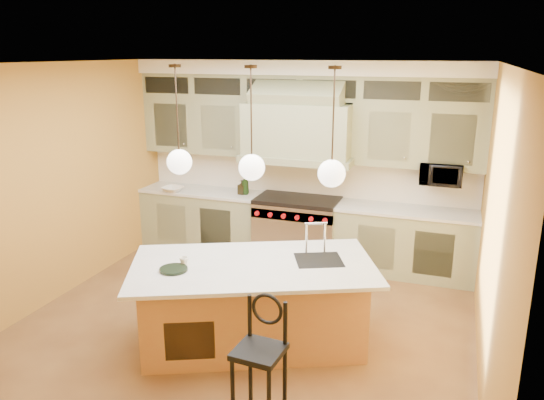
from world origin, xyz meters
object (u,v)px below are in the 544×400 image
at_px(range, 297,229).
at_px(kitchen_island, 254,302).
at_px(counter_stool, 261,353).
at_px(microwave, 441,174).

distance_m(range, kitchen_island, 2.41).
bearing_deg(range, counter_stool, -78.06).
bearing_deg(range, kitchen_island, -84.22).
distance_m(counter_stool, microwave, 3.91).
bearing_deg(kitchen_island, microwave, 31.29).
bearing_deg(range, microwave, 3.12).
distance_m(kitchen_island, counter_stool, 1.24).
distance_m(kitchen_island, microwave, 3.18).
relative_size(counter_stool, microwave, 2.03).
bearing_deg(microwave, range, -176.88).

